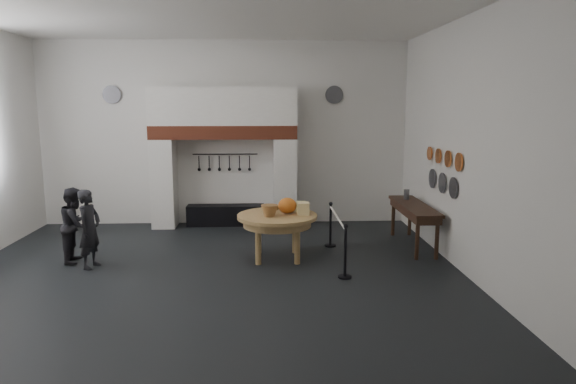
{
  "coord_description": "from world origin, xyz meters",
  "views": [
    {
      "loc": [
        0.98,
        -8.8,
        2.99
      ],
      "look_at": [
        1.41,
        0.66,
        1.35
      ],
      "focal_mm": 32.0,
      "sensor_mm": 36.0,
      "label": 1
    }
  ],
  "objects_px": {
    "barrier_post_near": "(345,253)",
    "barrier_post_far": "(330,226)",
    "visitor_near": "(90,229)",
    "visitor_far": "(75,225)",
    "iron_range": "(226,215)",
    "work_table": "(277,216)",
    "side_table": "(414,206)"
  },
  "relations": [
    {
      "from": "barrier_post_near",
      "to": "barrier_post_far",
      "type": "xyz_separation_m",
      "value": [
        0.0,
        2.0,
        0.0
      ]
    },
    {
      "from": "visitor_near",
      "to": "barrier_post_near",
      "type": "bearing_deg",
      "value": -85.41
    },
    {
      "from": "barrier_post_near",
      "to": "barrier_post_far",
      "type": "bearing_deg",
      "value": 90.0
    },
    {
      "from": "visitor_far",
      "to": "barrier_post_near",
      "type": "distance_m",
      "value": 5.13
    },
    {
      "from": "iron_range",
      "to": "barrier_post_near",
      "type": "bearing_deg",
      "value": -59.84
    },
    {
      "from": "iron_range",
      "to": "barrier_post_far",
      "type": "height_order",
      "value": "barrier_post_far"
    },
    {
      "from": "barrier_post_near",
      "to": "work_table",
      "type": "bearing_deg",
      "value": 133.88
    },
    {
      "from": "iron_range",
      "to": "barrier_post_far",
      "type": "bearing_deg",
      "value": -41.07
    },
    {
      "from": "iron_range",
      "to": "visitor_near",
      "type": "distance_m",
      "value": 3.98
    },
    {
      "from": "visitor_near",
      "to": "side_table",
      "type": "distance_m",
      "value": 6.43
    },
    {
      "from": "visitor_far",
      "to": "side_table",
      "type": "height_order",
      "value": "visitor_far"
    },
    {
      "from": "side_table",
      "to": "barrier_post_near",
      "type": "xyz_separation_m",
      "value": [
        -1.75,
        -1.92,
        -0.42
      ]
    },
    {
      "from": "visitor_far",
      "to": "visitor_near",
      "type": "bearing_deg",
      "value": -139.35
    },
    {
      "from": "visitor_far",
      "to": "barrier_post_far",
      "type": "distance_m",
      "value": 5.06
    },
    {
      "from": "work_table",
      "to": "visitor_near",
      "type": "height_order",
      "value": "visitor_near"
    },
    {
      "from": "iron_range",
      "to": "barrier_post_near",
      "type": "distance_m",
      "value": 4.69
    },
    {
      "from": "barrier_post_near",
      "to": "barrier_post_far",
      "type": "relative_size",
      "value": 1.0
    },
    {
      "from": "side_table",
      "to": "barrier_post_near",
      "type": "relative_size",
      "value": 2.44
    },
    {
      "from": "side_table",
      "to": "barrier_post_far",
      "type": "height_order",
      "value": "same"
    },
    {
      "from": "work_table",
      "to": "barrier_post_near",
      "type": "xyz_separation_m",
      "value": [
        1.14,
        -1.19,
        -0.39
      ]
    },
    {
      "from": "barrier_post_far",
      "to": "visitor_near",
      "type": "bearing_deg",
      "value": -165.17
    },
    {
      "from": "iron_range",
      "to": "work_table",
      "type": "distance_m",
      "value": 3.16
    },
    {
      "from": "work_table",
      "to": "visitor_near",
      "type": "xyz_separation_m",
      "value": [
        -3.44,
        -0.4,
        -0.11
      ]
    },
    {
      "from": "visitor_near",
      "to": "barrier_post_near",
      "type": "distance_m",
      "value": 4.66
    },
    {
      "from": "side_table",
      "to": "visitor_near",
      "type": "bearing_deg",
      "value": -169.83
    },
    {
      "from": "iron_range",
      "to": "side_table",
      "type": "xyz_separation_m",
      "value": [
        4.1,
        -2.13,
        0.62
      ]
    },
    {
      "from": "barrier_post_near",
      "to": "barrier_post_far",
      "type": "height_order",
      "value": "same"
    },
    {
      "from": "barrier_post_near",
      "to": "barrier_post_far",
      "type": "distance_m",
      "value": 2.0
    },
    {
      "from": "iron_range",
      "to": "work_table",
      "type": "height_order",
      "value": "work_table"
    },
    {
      "from": "visitor_near",
      "to": "side_table",
      "type": "height_order",
      "value": "visitor_near"
    },
    {
      "from": "iron_range",
      "to": "visitor_near",
      "type": "relative_size",
      "value": 1.3
    },
    {
      "from": "visitor_far",
      "to": "side_table",
      "type": "bearing_deg",
      "value": -88.11
    }
  ]
}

